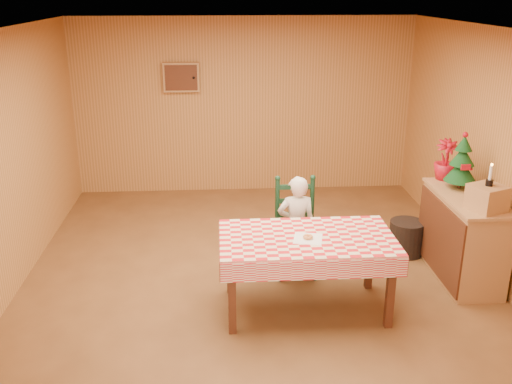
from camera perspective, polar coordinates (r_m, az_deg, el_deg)
ground at (r=6.18m, az=0.12°, el=-8.94°), size 6.00×6.00×0.00m
cabin_walls at (r=6.06m, az=-0.23°, el=8.88°), size 5.10×6.05×2.65m
dining_table at (r=5.42m, az=5.11°, el=-5.25°), size 1.66×0.96×0.77m
ladder_chair at (r=6.20m, az=3.97°, el=-3.73°), size 0.44×0.40×1.08m
seated_child at (r=6.13m, az=4.05°, el=-3.43°), size 0.41×0.27×1.12m
napkin at (r=5.34m, az=5.22°, el=-4.66°), size 0.31×0.31×0.00m
donut at (r=5.33m, az=5.22°, el=-4.49°), size 0.11×0.11×0.03m
shelf_unit at (r=6.49m, az=19.90°, el=-4.21°), size 0.54×1.24×0.93m
crate at (r=5.94m, az=22.11°, el=-0.54°), size 0.39×0.39×0.25m
christmas_tree at (r=6.46m, az=19.89°, el=2.75°), size 0.34×0.34×0.62m
flower_arrangement at (r=6.72m, az=18.47°, el=3.08°), size 0.27×0.27×0.46m
candle_set at (r=5.89m, az=22.34°, el=1.19°), size 0.07×0.07×0.22m
storage_bin at (r=6.94m, az=14.80°, el=-4.44°), size 0.44×0.44×0.40m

